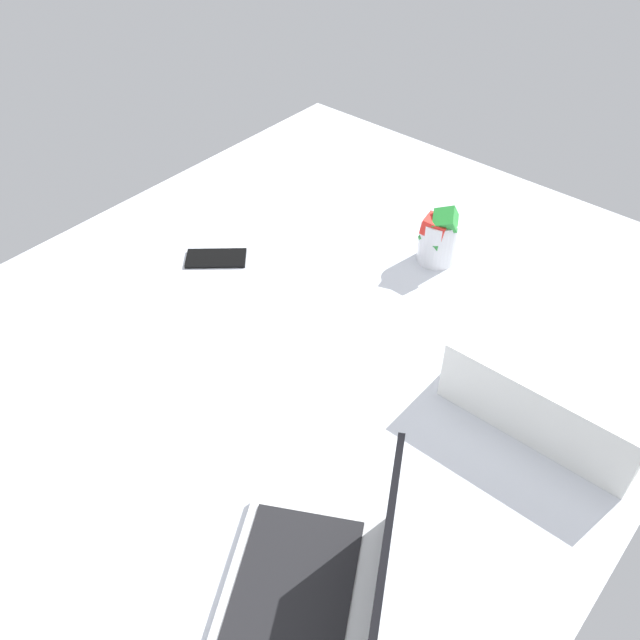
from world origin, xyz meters
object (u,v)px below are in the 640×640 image
at_px(snack_cup, 438,238).
at_px(cell_phone, 216,258).
at_px(laptop, 322,600).
at_px(pillow, 594,339).

xyz_separation_m(snack_cup, cell_phone, (0.33, -0.39, -0.06)).
bearing_deg(cell_phone, laptop, 14.94).
distance_m(snack_cup, cell_phone, 0.52).
xyz_separation_m(laptop, snack_cup, (-0.82, -0.34, 0.02)).
height_order(snack_cup, pillow, snack_cup).
bearing_deg(cell_phone, pillow, 64.88).
distance_m(cell_phone, pillow, 0.85).
bearing_deg(cell_phone, snack_cup, 88.75).
bearing_deg(pillow, snack_cup, -102.62).
bearing_deg(laptop, snack_cup, 173.71).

